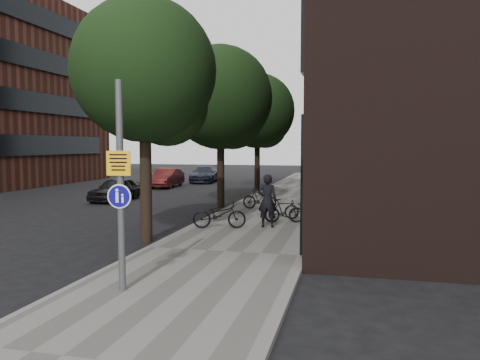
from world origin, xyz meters
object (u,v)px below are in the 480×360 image
(parked_bike_facade_near, at_px, (306,208))
(parked_car_near, at_px, (116,189))
(pedestrian, at_px, (267,201))
(signpost, at_px, (121,186))

(parked_bike_facade_near, height_order, parked_car_near, parked_car_near)
(pedestrian, height_order, parked_car_near, pedestrian)
(signpost, bearing_deg, parked_car_near, 111.94)
(pedestrian, relative_size, parked_car_near, 0.51)
(signpost, xyz_separation_m, parked_car_near, (-7.98, 14.54, -1.60))
(signpost, distance_m, parked_car_near, 16.66)
(parked_car_near, bearing_deg, signpost, -56.17)
(parked_bike_facade_near, bearing_deg, parked_car_near, 64.37)
(parked_car_near, bearing_deg, parked_bike_facade_near, -18.87)
(parked_bike_facade_near, relative_size, parked_car_near, 0.45)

